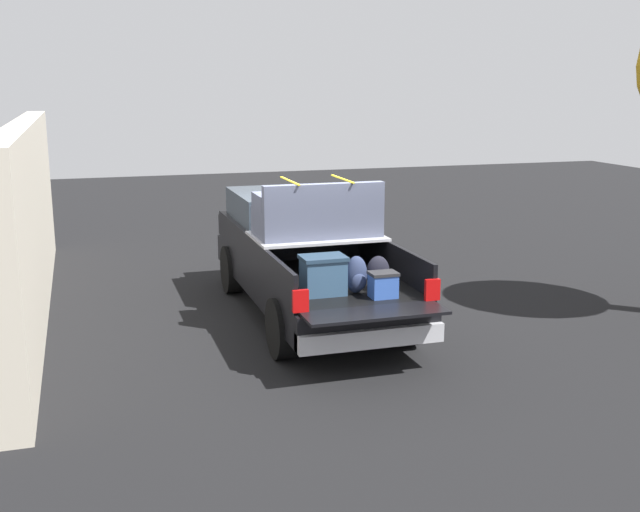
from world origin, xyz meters
TOP-DOWN VIEW (x-y plane):
  - ground_plane at (0.00, 0.00)m, footprint 40.00×40.00m
  - pickup_truck at (0.35, 0.00)m, footprint 6.05×2.06m
  - building_facade at (1.45, 4.15)m, footprint 9.99×0.36m

SIDE VIEW (x-z plane):
  - ground_plane at x=0.00m, z-range 0.00..0.00m
  - pickup_truck at x=0.35m, z-range -0.16..2.07m
  - building_facade at x=1.45m, z-range 0.00..3.03m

